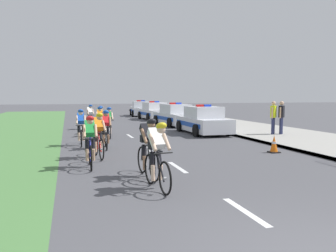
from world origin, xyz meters
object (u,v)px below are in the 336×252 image
Objects in this scene: cyclist_lead at (157,155)px; cyclist_tenth at (90,117)px; traffic_cone_mid at (274,144)px; cyclist_third at (90,141)px; police_car_nearest at (203,121)px; cyclist_fifth at (106,129)px; spectator_middle at (281,115)px; cyclist_sixth at (81,127)px; cyclist_seventh at (109,122)px; cyclist_ninth at (100,119)px; cyclist_eighth at (100,121)px; cyclist_second at (148,147)px; police_car_furthest at (141,109)px; spectator_closest at (273,115)px; police_car_third at (154,112)px; police_car_second at (175,116)px; cyclist_fourth at (98,135)px.

cyclist_tenth is at bearing 92.28° from cyclist_lead.
cyclist_third is at bearing -172.99° from traffic_cone_mid.
cyclist_fifth is at bearing -145.16° from police_car_nearest.
cyclist_sixth is at bearing -177.32° from spectator_middle.
traffic_cone_mid is at bearing -48.53° from cyclist_seventh.
cyclist_fifth is at bearing -93.00° from cyclist_ninth.
traffic_cone_mid is (5.81, -2.67, -0.48)m from cyclist_fifth.
spectator_middle is (8.84, -2.75, 0.30)m from cyclist_eighth.
police_car_nearest is at bearing 48.87° from cyclist_third.
cyclist_second is 13.20m from cyclist_tenth.
police_car_furthest reaches higher than cyclist_ninth.
spectator_closest is (2.89, -18.98, 0.40)m from police_car_furthest.
police_car_furthest is 7.11× the size of traffic_cone_mid.
cyclist_seventh is at bearing -173.28° from police_car_nearest.
cyclist_sixth is at bearing -122.03° from cyclist_seventh.
cyclist_tenth is at bearing 97.14° from cyclist_seventh.
cyclist_ninth is (0.29, 5.49, 0.00)m from cyclist_fifth.
cyclist_lead is 1.00× the size of cyclist_third.
traffic_cone_mid is 0.38× the size of spectator_closest.
cyclist_fifth is 1.03× the size of spectator_middle.
police_car_third is at bearing 60.68° from cyclist_ninth.
police_car_second is at bearing 57.97° from cyclist_fifth.
police_car_furthest is at bearing 71.29° from cyclist_eighth.
cyclist_ninth is 1.03× the size of spectator_middle.
police_car_third is (5.68, 15.10, -0.11)m from cyclist_fifth.
spectator_middle is (9.10, -6.52, 0.30)m from cyclist_tenth.
cyclist_tenth is 0.38× the size of police_car_third.
cyclist_fourth and cyclist_sixth have the same top height.
cyclist_lead is at bearing -87.72° from cyclist_tenth.
cyclist_fourth is at bearing 173.48° from traffic_cone_mid.
cyclist_sixth and cyclist_eighth have the same top height.
cyclist_ninth is 2.69× the size of traffic_cone_mid.
cyclist_tenth is 7.12m from police_car_nearest.
traffic_cone_mid is at bearing -29.43° from cyclist_sixth.
spectator_middle reaches higher than cyclist_third.
police_car_nearest is 2.63× the size of spectator_middle.
police_car_furthest is at bearing 71.35° from cyclist_sixth.
police_car_nearest reaches higher than cyclist_third.
cyclist_fifth is at bearing 94.24° from cyclist_lead.
police_car_third reaches higher than cyclist_sixth.
police_car_second is 11.77m from traffic_cone_mid.
cyclist_eighth is at bearing 162.69° from spectator_middle.
police_car_furthest is at bearing 74.60° from cyclist_fifth.
spectator_middle reaches higher than police_car_nearest.
police_car_nearest reaches higher than cyclist_eighth.
cyclist_fourth is at bearing -158.25° from spectator_closest.
spectator_middle is (8.71, -3.91, 0.30)m from cyclist_ninth.
cyclist_third is 2.69× the size of traffic_cone_mid.
police_car_nearest is at bearing -3.90° from cyclist_eighth.
cyclist_seventh is 8.69m from spectator_middle.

